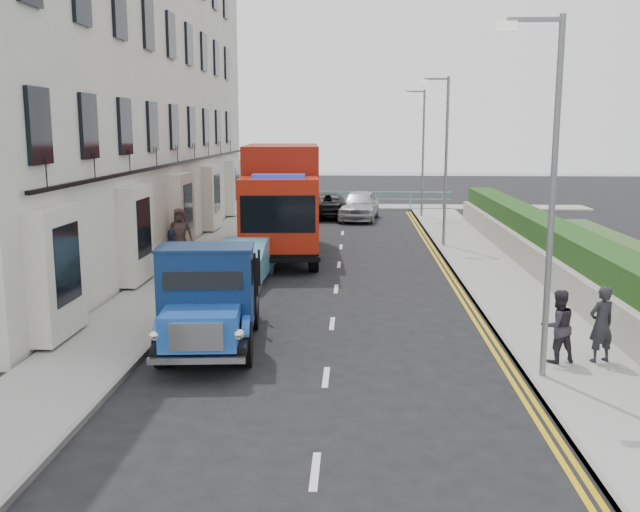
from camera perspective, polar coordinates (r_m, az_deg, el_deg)
The scene contains 22 objects.
ground at distance 16.46m, azimuth 0.76°, elevation -7.32°, with size 120.00×120.00×0.00m, color black.
pavement_west at distance 25.81m, azimuth -10.15°, elevation -0.89°, with size 2.40×38.00×0.12m, color gray.
pavement_east at distance 25.61m, azimuth 13.42°, elevation -1.09°, with size 2.60×38.00×0.12m, color gray.
promenade at distance 44.95m, azimuth 2.05°, elevation 3.95°, with size 30.00×2.50×0.12m, color gray.
sea_plane at distance 75.85m, azimuth 2.35°, elevation 6.46°, with size 120.00×120.00×0.00m, color slate.
terrace_west at distance 30.46m, azimuth -16.95°, elevation 13.94°, with size 6.31×30.20×14.25m.
garden_east at distance 25.89m, azimuth 17.65°, elevation 0.71°, with size 1.45×28.00×1.75m.
seafront_railing at distance 44.10m, azimuth 2.04°, elevation 4.51°, with size 13.00×0.08×1.11m.
lamp_near at distance 14.19m, azimuth 17.70°, elevation 5.86°, with size 1.23×0.18×7.00m.
lamp_mid at distance 29.92m, azimuth 9.84°, elevation 8.23°, with size 1.23×0.18×7.00m.
lamp_far at distance 39.86m, azimuth 8.08°, elevation 8.73°, with size 1.23×0.18×7.00m.
bedford_lorry at distance 15.89m, azimuth -8.96°, elevation -3.90°, with size 2.43×5.26×2.42m.
red_lorry at distance 27.89m, azimuth -3.09°, elevation 4.70°, with size 3.35×8.37×4.29m.
parked_car_front at distance 17.51m, azimuth -7.68°, elevation -4.13°, with size 1.53×3.80×1.29m, color black.
parked_car_mid at distance 23.35m, azimuth -6.03°, elevation -0.36°, with size 1.47×4.22×1.39m, color #60ABCE.
parked_car_rear at distance 31.28m, azimuth -3.04°, elevation 2.22°, with size 1.72×4.23×1.23m, color silver.
seafront_car_left at distance 40.24m, azimuth 0.58°, elevation 4.15°, with size 2.34×5.07×1.41m, color black.
seafront_car_right at distance 38.99m, azimuth 3.17°, elevation 4.08°, with size 1.90×4.73×1.61m, color #AFAFB4.
pedestrian_east_near at distance 16.00m, azimuth 21.59°, elevation -5.10°, with size 0.59×0.39×1.62m, color #232228.
pedestrian_east_far at distance 15.69m, azimuth 18.49°, elevation -5.34°, with size 0.75×0.59×1.55m, color #2E2831.
pedestrian_west_near at distance 22.84m, azimuth -11.71°, elevation -0.03°, with size 1.00×0.42×1.71m, color #1A1D2F.
pedestrian_west_far at distance 27.19m, azimuth -11.15°, elevation 1.80°, with size 0.93×0.60×1.90m, color #3C2E2B.
Camera 1 is at (0.54, -15.68, 4.96)m, focal length 40.00 mm.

